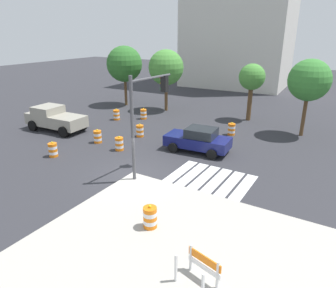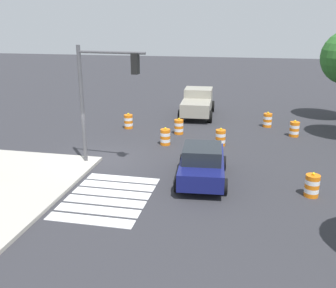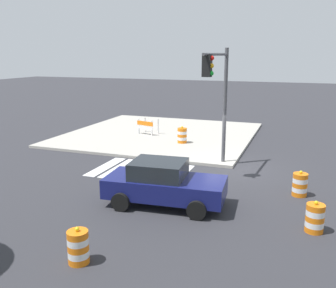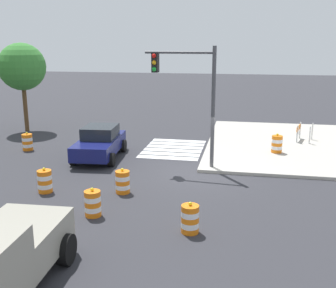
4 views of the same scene
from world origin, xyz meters
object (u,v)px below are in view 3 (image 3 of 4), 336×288
object	(u,v)px
construction_barricade	(147,126)
traffic_barrel_crosswalk_end	(315,218)
traffic_light_pole	(219,87)
traffic_barrel_far_curb	(300,185)
traffic_barrel_lane_center	(78,247)
traffic_barrel_on_sidewalk	(182,135)
sports_car	(164,183)

from	to	relation	value
construction_barricade	traffic_barrel_crosswalk_end	bearing A→B (deg)	133.33
construction_barricade	traffic_light_pole	size ratio (longest dim) A/B	0.25
traffic_barrel_far_curb	construction_barricade	bearing A→B (deg)	-38.81
traffic_barrel_lane_center	traffic_barrel_on_sidewalk	xyz separation A→B (m)	(1.52, -13.43, 0.15)
traffic_barrel_lane_center	traffic_light_pole	xyz separation A→B (m)	(-1.57, -9.14, 3.46)
traffic_barrel_crosswalk_end	traffic_light_pole	xyz separation A→B (m)	(4.27, -5.11, 3.46)
traffic_light_pole	traffic_barrel_lane_center	bearing A→B (deg)	80.28
sports_car	traffic_barrel_lane_center	distance (m)	4.53
traffic_barrel_lane_center	traffic_barrel_far_curb	bearing A→B (deg)	-126.98
sports_car	traffic_light_pole	world-z (taller)	traffic_light_pole
sports_car	traffic_barrel_on_sidewalk	xyz separation A→B (m)	(2.22, -8.97, -0.21)
construction_barricade	traffic_light_pole	xyz separation A→B (m)	(-6.09, 5.87, 3.19)
traffic_barrel_lane_center	construction_barricade	bearing A→B (deg)	-73.22
traffic_barrel_far_curb	traffic_light_pole	xyz separation A→B (m)	(3.77, -2.06, 3.46)
traffic_barrel_far_curb	construction_barricade	world-z (taller)	construction_barricade
traffic_barrel_far_curb	traffic_barrel_on_sidewalk	bearing A→B (deg)	-42.82
sports_car	traffic_barrel_far_curb	distance (m)	5.34
traffic_barrel_far_curb	traffic_barrel_lane_center	size ratio (longest dim) A/B	1.00
construction_barricade	traffic_barrel_far_curb	bearing A→B (deg)	141.19
traffic_barrel_lane_center	traffic_barrel_on_sidewalk	size ratio (longest dim) A/B	1.00
traffic_barrel_crosswalk_end	traffic_barrel_far_curb	size ratio (longest dim) A/B	1.00
traffic_barrel_on_sidewalk	traffic_light_pole	size ratio (longest dim) A/B	0.19
traffic_barrel_crosswalk_end	traffic_barrel_far_curb	world-z (taller)	same
traffic_barrel_crosswalk_end	construction_barricade	xyz separation A→B (m)	(10.36, -10.98, 0.27)
sports_car	traffic_barrel_far_curb	size ratio (longest dim) A/B	4.35
sports_car	construction_barricade	xyz separation A→B (m)	(5.23, -10.55, -0.09)
sports_car	traffic_barrel_on_sidewalk	world-z (taller)	sports_car
traffic_barrel_far_curb	construction_barricade	distance (m)	12.65
traffic_barrel_crosswalk_end	traffic_barrel_lane_center	size ratio (longest dim) A/B	1.00
traffic_barrel_lane_center	traffic_light_pole	world-z (taller)	traffic_light_pole
traffic_barrel_crosswalk_end	traffic_barrel_far_curb	xyz separation A→B (m)	(0.50, -3.05, 0.00)
sports_car	traffic_barrel_on_sidewalk	distance (m)	9.24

